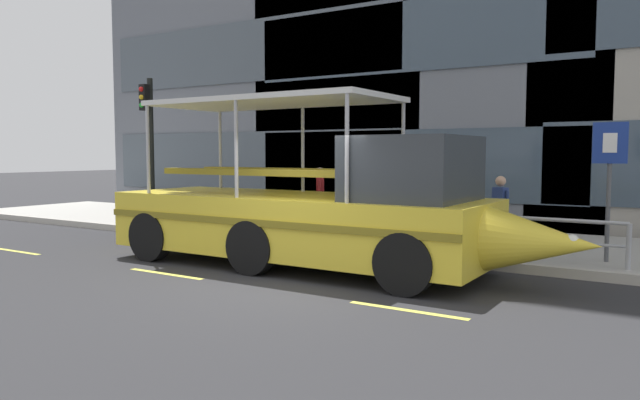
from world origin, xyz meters
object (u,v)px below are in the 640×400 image
(parking_sign, at_px, (609,167))
(duck_tour_boat, at_px, (320,213))
(traffic_light_pole, at_px, (149,136))
(pedestrian_mid_left, at_px, (397,198))
(pedestrian_near_bow, at_px, (500,206))
(pedestrian_mid_right, at_px, (320,194))

(parking_sign, xyz_separation_m, duck_tour_boat, (-4.68, -2.63, -0.87))
(traffic_light_pole, relative_size, pedestrian_mid_left, 2.61)
(duck_tour_boat, bearing_deg, parking_sign, 29.34)
(parking_sign, distance_m, pedestrian_near_bow, 2.20)
(pedestrian_mid_right, bearing_deg, parking_sign, -2.10)
(parking_sign, distance_m, pedestrian_mid_right, 6.52)
(duck_tour_boat, xyz_separation_m, pedestrian_mid_right, (-1.80, 2.87, 0.12))
(pedestrian_near_bow, distance_m, pedestrian_mid_left, 2.81)
(traffic_light_pole, xyz_separation_m, parking_sign, (11.77, 0.42, -0.74))
(pedestrian_mid_right, bearing_deg, pedestrian_mid_left, 21.77)
(parking_sign, bearing_deg, pedestrian_mid_left, 168.84)
(traffic_light_pole, xyz_separation_m, duck_tour_boat, (7.10, -2.21, -1.61))
(pedestrian_near_bow, xyz_separation_m, pedestrian_mid_left, (-2.70, 0.79, 0.01))
(parking_sign, height_order, pedestrian_mid_right, parking_sign)
(pedestrian_near_bow, bearing_deg, pedestrian_mid_right, 178.81)
(traffic_light_pole, xyz_separation_m, pedestrian_mid_right, (5.30, 0.65, -1.49))
(duck_tour_boat, xyz_separation_m, pedestrian_near_bow, (2.64, 2.77, 0.05))
(pedestrian_near_bow, distance_m, pedestrian_mid_right, 4.44)
(pedestrian_mid_left, height_order, pedestrian_mid_right, pedestrian_mid_right)
(pedestrian_near_bow, relative_size, pedestrian_mid_right, 0.93)
(traffic_light_pole, distance_m, parking_sign, 11.80)
(traffic_light_pole, height_order, parking_sign, traffic_light_pole)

